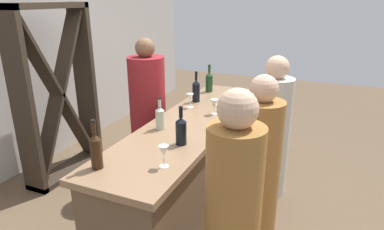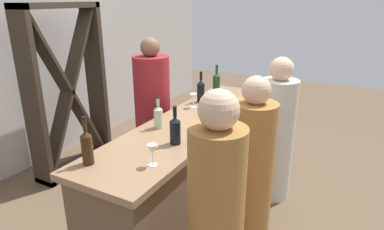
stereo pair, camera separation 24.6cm
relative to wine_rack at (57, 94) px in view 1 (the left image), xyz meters
The scene contains 16 objects.
ground_plane 1.91m from the wine_rack, 92.28° to the right, with size 12.00×12.00×0.00m, color brown.
back_wall 0.70m from the wine_rack, 96.80° to the left, with size 8.00×0.10×2.80m, color #BCB7B2.
bar_counter 1.72m from the wine_rack, 92.28° to the right, with size 2.58×0.66×0.92m.
wine_rack is the anchor object (origin of this frame).
wine_bottle_leftmost_amber_brown 1.83m from the wine_rack, 128.23° to the right, with size 0.08×0.08×0.33m.
wine_bottle_second_left_near_black 1.87m from the wine_rack, 107.94° to the right, with size 0.08×0.08×0.30m.
wine_bottle_center_clear_pale 1.53m from the wine_rack, 103.71° to the right, with size 0.08×0.08×0.27m.
wine_bottle_second_right_near_black 1.54m from the wine_rack, 71.71° to the right, with size 0.08×0.08×0.33m.
wine_bottle_rightmost_olive_green 1.71m from the wine_rack, 57.72° to the right, with size 0.08×0.08×0.32m.
wine_glass_near_left 2.06m from the wine_rack, 117.37° to the right, with size 0.07×0.07×0.15m.
wine_glass_near_center 1.79m from the wine_rack, 84.43° to the right, with size 0.08×0.08×0.15m.
wine_glass_near_right 1.51m from the wine_rack, 79.58° to the right, with size 0.07×0.07×0.14m.
person_left_guest 2.42m from the wine_rack, 101.27° to the right, with size 0.39×0.39×1.49m.
person_center_guest 2.36m from the wine_rack, 76.54° to the right, with size 0.44×0.44×1.46m.
person_right_guest 2.57m from the wine_rack, 114.07° to the right, with size 0.41×0.41×1.53m.
person_server_behind 1.06m from the wine_rack, 77.46° to the right, with size 0.42×0.42×1.60m.
Camera 1 is at (-2.62, -1.13, 1.98)m, focal length 31.36 mm.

